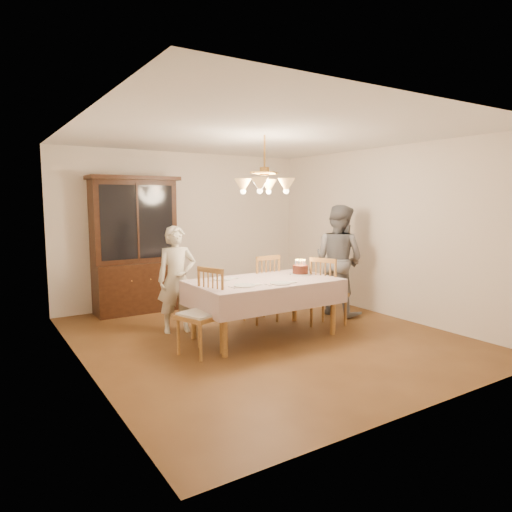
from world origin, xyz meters
TOP-DOWN VIEW (x-y plane):
  - ground at (0.00, 0.00)m, footprint 5.00×5.00m
  - room_shell at (0.00, 0.00)m, footprint 5.00×5.00m
  - dining_table at (0.00, 0.00)m, footprint 1.90×1.10m
  - china_hutch at (-0.98, 2.25)m, footprint 1.38×0.54m
  - chair_far_side at (0.38, 0.65)m, footprint 0.45×0.43m
  - chair_left_end at (-1.01, -0.18)m, footprint 0.54×0.56m
  - chair_right_end at (1.03, -0.09)m, footprint 0.55×0.56m
  - elderly_woman at (-0.87, 0.83)m, footprint 0.59×0.45m
  - adult_in_grey at (1.66, 0.40)m, footprint 0.83×0.97m
  - birthday_cake at (0.66, 0.09)m, footprint 0.30×0.30m
  - place_setting_near_left at (-0.44, -0.25)m, footprint 0.40×0.25m
  - place_setting_near_right at (0.02, -0.35)m, footprint 0.40×0.26m
  - place_setting_far_left at (-0.44, 0.30)m, footprint 0.39×0.24m
  - chandelier at (-0.00, -0.00)m, footprint 0.62×0.62m

SIDE VIEW (x-z plane):
  - ground at x=0.00m, z-range 0.00..0.00m
  - chair_far_side at x=0.38m, z-range -0.06..0.94m
  - chair_right_end at x=1.03m, z-range -0.06..0.94m
  - chair_left_end at x=-1.01m, z-range -0.05..0.95m
  - dining_table at x=0.00m, z-range 0.30..1.06m
  - elderly_woman at x=-0.87m, z-range 0.00..1.45m
  - place_setting_far_left at x=-0.44m, z-range 0.76..0.77m
  - place_setting_near_left at x=-0.44m, z-range 0.76..0.77m
  - place_setting_near_right at x=0.02m, z-range 0.76..0.77m
  - birthday_cake at x=0.66m, z-range 0.71..0.93m
  - adult_in_grey at x=1.66m, z-range 0.00..1.72m
  - china_hutch at x=-0.98m, z-range -0.04..2.12m
  - room_shell at x=0.00m, z-range -0.92..4.08m
  - chandelier at x=0.00m, z-range 1.61..2.34m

